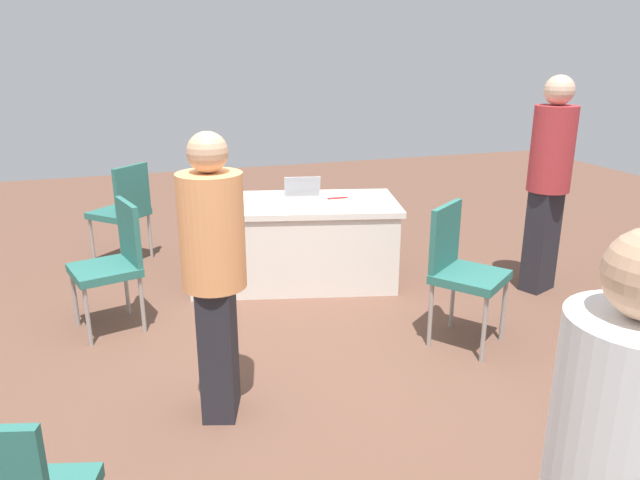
% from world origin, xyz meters
% --- Properties ---
extents(ground_plane, '(14.40, 14.40, 0.00)m').
position_xyz_m(ground_plane, '(0.00, 0.00, 0.00)').
color(ground_plane, brown).
extents(table_foreground, '(1.96, 1.29, 0.73)m').
position_xyz_m(table_foreground, '(-0.49, -1.71, 0.37)').
color(table_foreground, silver).
rests_on(table_foreground, ground).
extents(chair_near_front, '(0.62, 0.62, 0.98)m').
position_xyz_m(chair_near_front, '(-1.26, -0.23, 0.57)').
color(chair_near_front, '#9E9993').
rests_on(chair_near_front, ground).
extents(chair_tucked_right, '(0.62, 0.62, 0.96)m').
position_xyz_m(chair_tucked_right, '(0.91, -2.69, 0.55)').
color(chair_tucked_right, '#9E9993').
rests_on(chair_tucked_right, ground).
extents(chair_by_pillar, '(0.54, 0.54, 0.94)m').
position_xyz_m(chair_by_pillar, '(1.00, -1.21, 0.54)').
color(chair_by_pillar, '#9E9993').
rests_on(chair_by_pillar, ground).
extents(person_attendee_standing, '(0.44, 0.44, 1.79)m').
position_xyz_m(person_attendee_standing, '(-2.42, -0.86, 1.01)').
color(person_attendee_standing, '#26262D').
rests_on(person_attendee_standing, ground).
extents(person_organiser, '(0.43, 0.43, 1.59)m').
position_xyz_m(person_organiser, '(0.46, 0.12, 0.88)').
color(person_organiser, '#26262D').
rests_on(person_organiser, ground).
extents(laptop_silver, '(0.37, 0.35, 0.21)m').
position_xyz_m(laptop_silver, '(-0.57, -1.67, 0.77)').
color(laptop_silver, silver).
rests_on(laptop_silver, table_foreground).
extents(yarn_ball, '(0.14, 0.14, 0.14)m').
position_xyz_m(yarn_ball, '(-0.03, -1.92, 0.80)').
color(yarn_ball, gray).
rests_on(yarn_ball, table_foreground).
extents(scissors_red, '(0.18, 0.04, 0.01)m').
position_xyz_m(scissors_red, '(-0.89, -1.69, 0.73)').
color(scissors_red, red).
rests_on(scissors_red, table_foreground).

